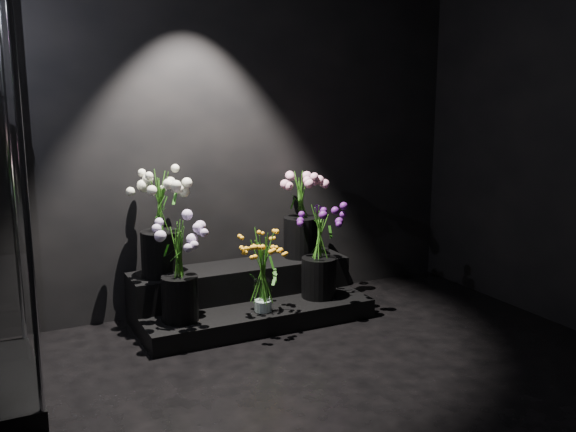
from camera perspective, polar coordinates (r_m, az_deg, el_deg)
floor at (r=3.28m, az=6.49°, el=-18.24°), size 4.00×4.00×0.00m
wall_back at (r=4.66m, az=-6.71°, el=8.62°), size 4.00×0.00×4.00m
display_riser at (r=4.64m, az=-3.68°, el=-7.12°), size 1.61×0.72×0.36m
bouquet_orange_bells at (r=4.28m, az=-2.26°, el=-4.74°), size 0.28×0.28×0.57m
bouquet_lilac at (r=4.15m, az=-9.69°, el=-4.10°), size 0.41×0.41×0.66m
bouquet_purple at (r=4.56m, az=2.78°, el=-2.78°), size 0.35×0.35×0.68m
bouquet_cream_roses at (r=4.38m, az=-11.30°, el=-0.02°), size 0.49×0.49×0.73m
bouquet_pink_roses at (r=4.79m, az=1.12°, el=0.58°), size 0.45×0.45×0.65m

